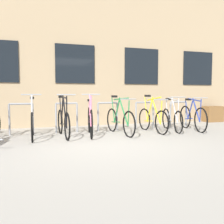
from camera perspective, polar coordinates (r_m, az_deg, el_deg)
name	(u,v)px	position (r m, az deg, el deg)	size (l,w,h in m)	color
ground_plane	(102,145)	(5.43, -2.37, -7.41)	(42.00, 42.00, 0.00)	#9E998E
storefront_building	(61,51)	(12.27, -11.49, 13.37)	(28.00, 7.46, 6.11)	tan
bike_rack	(88,114)	(7.21, -5.55, -0.36)	(6.64, 0.05, 0.85)	gray
bicycle_green	(120,120)	(6.77, 1.78, -1.81)	(0.44, 1.77, 1.06)	black
bicycle_yellow	(152,119)	(7.21, 9.20, -1.55)	(0.44, 1.62, 1.08)	black
bicycle_silver	(172,118)	(7.60, 13.45, -1.37)	(0.50, 1.66, 1.03)	black
bicycle_blue	(192,117)	(7.87, 17.85, -1.11)	(0.44, 1.69, 1.00)	black
bicycle_white	(32,122)	(6.45, -17.68, -2.24)	(0.44, 1.73, 1.10)	black
bicycle_black	(63,121)	(6.47, -11.03, -2.12)	(0.44, 1.75, 1.10)	black
bicycle_pink	(90,120)	(6.59, -5.00, -1.87)	(0.48, 1.76, 1.11)	black
planter_box	(213,114)	(10.46, 21.97, -0.41)	(0.70, 0.44, 0.60)	brown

